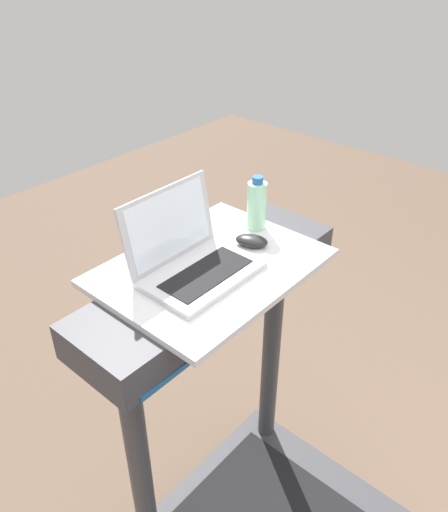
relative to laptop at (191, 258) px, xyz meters
The scene contains 4 objects.
desk_board 0.09m from the laptop, 14.45° to the right, with size 0.63×0.48×0.02m, color silver.
laptop is the anchor object (origin of this frame).
computer_mouse 0.23m from the laptop, 10.30° to the right, with size 0.06×0.10×0.03m, color black.
water_bottle 0.32m from the laptop, ahead, with size 0.06×0.06×0.18m.
Camera 1 is at (-0.90, -0.13, 2.03)m, focal length 35.88 mm.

